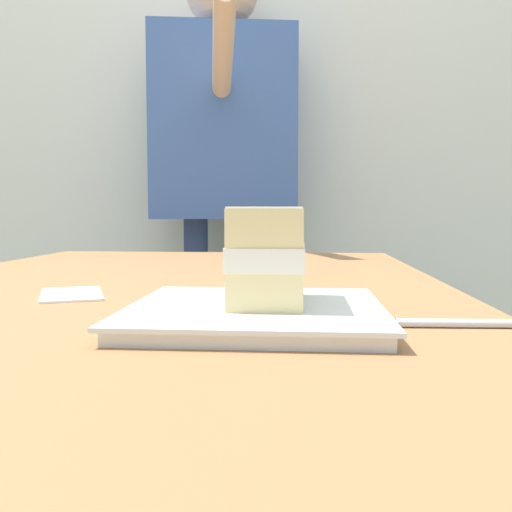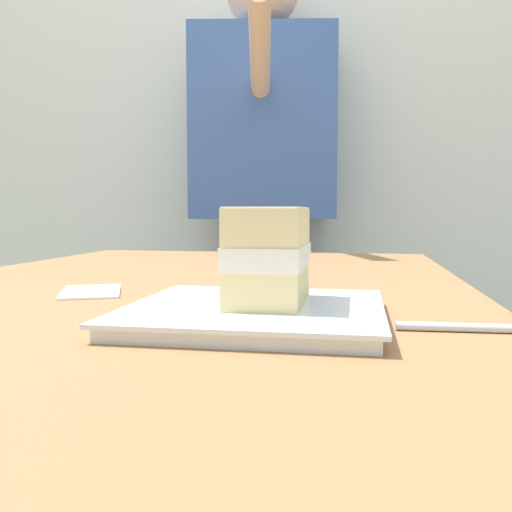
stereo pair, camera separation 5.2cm
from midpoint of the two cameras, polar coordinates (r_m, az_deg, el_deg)
patio_table at (r=0.72m, az=-8.39°, el=-11.34°), size 1.50×0.81×0.69m
dessert_plate at (r=0.53m, az=2.84°, el=-5.75°), size 0.23×0.23×0.02m
cake_slice at (r=0.53m, az=4.07°, el=0.05°), size 0.12×0.07×0.09m
paper_napkin at (r=0.74m, az=-14.35°, el=-3.52°), size 0.13×0.11×0.00m
diner_person at (r=1.69m, az=1.54°, el=12.23°), size 0.57×0.44×1.53m
patio_building at (r=4.53m, az=5.87°, el=11.93°), size 5.31×2.65×2.76m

